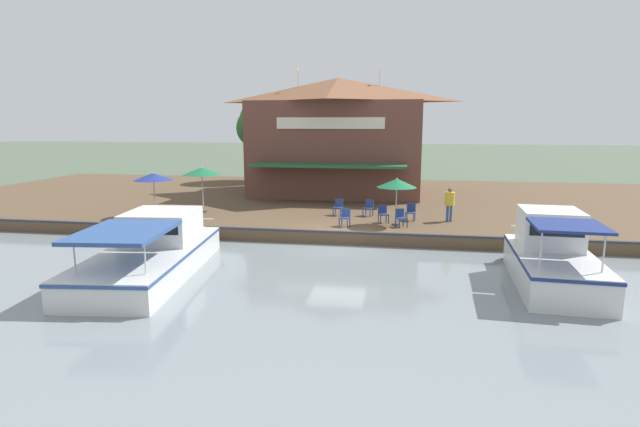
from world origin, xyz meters
TOP-DOWN VIEW (x-y plane):
  - ground_plane at (0.00, 0.00)m, footprint 220.00×220.00m
  - quay_deck at (-11.00, 0.00)m, footprint 22.00×56.00m
  - quay_edge_fender at (-0.10, 0.00)m, footprint 0.20×50.40m
  - waterfront_restaurant at (-13.01, -1.73)m, footprint 9.55×11.71m
  - patio_umbrella_back_row at (-4.16, -8.01)m, footprint 2.09×2.09m
  - patio_umbrella_by_entrance at (-2.45, -9.96)m, footprint 1.99×1.99m
  - patio_umbrella_mid_patio_left at (-2.34, 2.52)m, footprint 1.88×1.88m
  - cafe_chair_far_corner_seat at (-3.60, 3.23)m, footprint 0.51×0.51m
  - cafe_chair_mid_patio at (-4.53, 1.05)m, footprint 0.55×0.55m
  - cafe_chair_beside_entrance at (-2.84, 1.88)m, footprint 0.56×0.56m
  - cafe_chair_under_first_umbrella at (-1.66, 0.14)m, footprint 0.51×0.51m
  - cafe_chair_back_row_seat at (-4.46, -0.55)m, footprint 0.51×0.51m
  - cafe_chair_facing_river at (-1.99, 2.75)m, footprint 0.59×0.59m
  - person_mid_patio at (-3.67, 5.12)m, footprint 0.48×0.48m
  - motorboat_second_along at (4.60, -6.15)m, footprint 9.53×4.04m
  - motorboat_far_downstream at (3.65, 7.90)m, footprint 6.75×2.78m
  - tree_upstream_bank at (-18.88, -8.61)m, footprint 4.84×4.61m

SIDE VIEW (x-z plane):
  - ground_plane at x=0.00m, z-range 0.00..0.00m
  - quay_deck at x=-11.00m, z-range 0.00..0.60m
  - quay_edge_fender at x=-0.10m, z-range 0.60..0.70m
  - motorboat_second_along at x=4.60m, z-range -0.24..1.84m
  - motorboat_far_downstream at x=3.65m, z-range -0.29..2.12m
  - cafe_chair_far_corner_seat at x=-3.60m, z-range 0.65..1.50m
  - cafe_chair_mid_patio at x=-4.53m, z-range 0.65..1.50m
  - cafe_chair_beside_entrance at x=-2.84m, z-range 0.65..1.50m
  - cafe_chair_under_first_umbrella at x=-1.66m, z-range 0.65..1.50m
  - cafe_chair_back_row_seat at x=-4.46m, z-range 0.65..1.50m
  - cafe_chair_facing_river at x=-1.99m, z-range 0.65..1.50m
  - person_mid_patio at x=-3.67m, z-range 0.82..2.51m
  - patio_umbrella_mid_patio_left at x=-2.34m, z-range 1.49..3.77m
  - patio_umbrella_by_entrance at x=-2.45m, z-range 1.53..3.86m
  - patio_umbrella_back_row at x=-4.16m, z-range 1.60..4.10m
  - waterfront_restaurant at x=-13.01m, z-range 0.28..8.88m
  - tree_upstream_bank at x=-18.88m, z-range 1.75..8.94m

